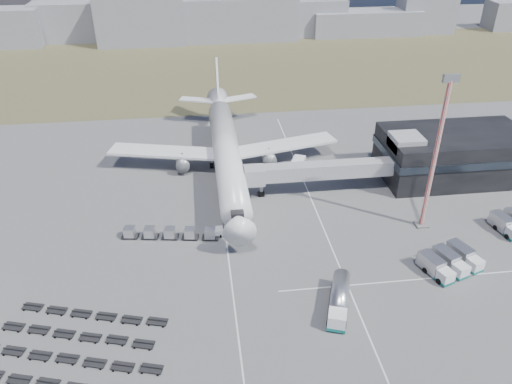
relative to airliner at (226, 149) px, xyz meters
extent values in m
plane|color=#565659|center=(0.00, -32.38, -5.29)|extent=(420.00, 420.00, 0.00)
cube|color=brown|center=(0.00, 77.62, -5.29)|extent=(420.00, 90.00, 0.01)
cube|color=silver|center=(-2.00, -27.38, -5.29)|extent=(0.25, 110.00, 0.01)
cube|color=silver|center=(16.00, -27.38, -5.29)|extent=(0.25, 110.00, 0.01)
cube|color=silver|center=(25.00, -40.38, -5.29)|extent=(40.00, 0.25, 0.01)
cube|color=black|center=(48.00, -8.38, -0.29)|extent=(30.00, 16.00, 10.00)
cube|color=#262D38|center=(48.00, -8.38, 0.91)|extent=(30.40, 16.40, 1.60)
cube|color=#939399|center=(36.00, -10.38, 4.21)|extent=(6.00, 6.00, 3.00)
cube|color=#939399|center=(18.10, -11.88, -0.19)|extent=(29.80, 3.00, 3.00)
cube|color=#939399|center=(4.70, -12.38, -0.19)|extent=(4.00, 3.60, 3.40)
cylinder|color=slate|center=(6.20, -11.88, -2.74)|extent=(0.70, 0.70, 5.10)
cylinder|color=black|center=(6.20, -11.88, -4.84)|extent=(1.40, 0.90, 1.40)
cylinder|color=white|center=(0.00, -2.38, 0.01)|extent=(5.60, 48.00, 5.60)
cone|color=white|center=(0.00, -28.88, 0.01)|extent=(5.60, 5.00, 5.60)
cone|color=white|center=(0.00, 25.62, 0.81)|extent=(5.60, 8.00, 5.60)
cube|color=black|center=(0.00, -26.88, 0.81)|extent=(2.20, 2.00, 0.80)
cube|color=white|center=(-13.00, 2.62, -1.19)|extent=(25.59, 11.38, 0.50)
cube|color=white|center=(13.00, 2.62, -1.19)|extent=(25.59, 11.38, 0.50)
cylinder|color=slate|center=(-9.50, 0.62, -2.89)|extent=(3.00, 5.00, 3.00)
cylinder|color=slate|center=(9.50, 0.62, -2.89)|extent=(3.00, 5.00, 3.00)
cube|color=white|center=(-5.50, 27.62, 1.21)|extent=(9.49, 5.63, 0.35)
cube|color=white|center=(5.50, 27.62, 1.21)|extent=(9.49, 5.63, 0.35)
cube|color=white|center=(0.00, 28.62, 6.51)|extent=(0.50, 9.06, 11.45)
cylinder|color=slate|center=(0.00, -23.38, -4.04)|extent=(0.50, 0.50, 2.50)
cylinder|color=slate|center=(-3.20, 1.62, -4.04)|extent=(0.60, 0.60, 2.50)
cylinder|color=slate|center=(3.20, 1.62, -4.04)|extent=(0.60, 0.60, 2.50)
cylinder|color=black|center=(0.00, -23.38, -4.79)|extent=(0.50, 1.20, 1.20)
cube|color=gray|center=(-78.28, 115.94, 2.04)|extent=(26.22, 12.00, 14.66)
cube|color=gray|center=(-49.72, 121.97, 2.40)|extent=(40.50, 12.00, 15.39)
cube|color=gray|center=(-25.82, 112.08, 4.64)|extent=(34.38, 12.00, 19.86)
cube|color=gray|center=(13.13, 114.04, 3.18)|extent=(49.56, 12.00, 16.94)
cube|color=gray|center=(38.35, 119.07, 2.13)|extent=(42.94, 12.00, 14.85)
cube|color=gray|center=(68.89, 116.13, -0.18)|extent=(46.75, 12.00, 10.22)
cube|color=gray|center=(96.15, 118.18, 4.97)|extent=(23.68, 12.00, 20.53)
cube|color=gray|center=(135.03, 119.60, 0.82)|extent=(16.47, 12.00, 12.23)
cube|color=white|center=(11.93, -48.72, -3.77)|extent=(3.23, 3.23, 2.42)
cube|color=#12655F|center=(11.93, -48.72, -4.71)|extent=(3.36, 3.36, 0.53)
cylinder|color=silver|center=(13.66, -43.86, -3.29)|extent=(5.12, 8.32, 2.63)
cube|color=slate|center=(13.66, -43.86, -4.50)|extent=(5.02, 8.28, 0.37)
cylinder|color=black|center=(13.13, -45.35, -4.77)|extent=(2.97, 2.01, 1.16)
cube|color=white|center=(-4.00, -24.38, -4.58)|extent=(3.15, 1.79, 1.43)
cube|color=white|center=(15.22, -3.48, -3.64)|extent=(4.70, 6.66, 2.89)
cube|color=#12655F|center=(15.22, -3.48, -4.83)|extent=(4.84, 6.79, 0.46)
cube|color=white|center=(31.33, -41.59, -4.07)|extent=(2.73, 2.67, 2.07)
cube|color=#12655F|center=(31.33, -41.59, -4.87)|extent=(2.85, 2.79, 0.42)
cube|color=silver|center=(30.23, -38.49, -3.70)|extent=(3.58, 4.83, 2.44)
cube|color=white|center=(34.34, -40.51, -4.07)|extent=(2.73, 2.67, 2.07)
cube|color=#12655F|center=(34.34, -40.51, -4.87)|extent=(2.85, 2.79, 0.42)
cube|color=silver|center=(33.23, -37.42, -3.70)|extent=(3.58, 4.83, 2.44)
cube|color=white|center=(37.35, -39.44, -4.07)|extent=(2.73, 2.67, 2.07)
cube|color=#12655F|center=(37.35, -39.44, -4.87)|extent=(2.85, 2.79, 0.42)
cube|color=silver|center=(36.24, -36.34, -3.70)|extent=(3.58, 4.83, 2.44)
cube|color=#12655F|center=(48.57, -31.92, -4.88)|extent=(2.56, 2.49, 0.42)
cube|color=silver|center=(48.00, -28.73, -3.72)|extent=(2.94, 4.58, 2.40)
cube|color=black|center=(-18.94, -23.14, -4.96)|extent=(3.15, 2.21, 0.20)
cube|color=silver|center=(-18.94, -23.14, -4.00)|extent=(2.04, 2.04, 1.68)
cube|color=black|center=(-15.40, -23.69, -4.96)|extent=(3.15, 2.21, 0.20)
cube|color=silver|center=(-15.40, -23.69, -4.00)|extent=(2.04, 2.04, 1.68)
cube|color=black|center=(-11.86, -24.23, -4.96)|extent=(3.15, 2.21, 0.20)
cube|color=silver|center=(-11.86, -24.23, -4.00)|extent=(2.04, 2.04, 1.68)
cube|color=black|center=(-8.32, -24.78, -4.96)|extent=(3.15, 2.21, 0.20)
cube|color=silver|center=(-8.32, -24.78, -4.00)|extent=(2.04, 2.04, 1.68)
cube|color=black|center=(-4.78, -25.33, -4.96)|extent=(3.15, 2.21, 0.20)
cube|color=silver|center=(-4.78, -25.33, -4.00)|extent=(2.04, 2.04, 1.68)
cube|color=black|center=(-26.32, -53.65, -4.95)|extent=(26.20, 8.83, 0.69)
cube|color=black|center=(-25.21, -49.78, -4.95)|extent=(26.20, 8.83, 0.69)
cube|color=black|center=(-24.09, -45.91, -4.95)|extent=(22.51, 7.76, 0.69)
cube|color=black|center=(-22.97, -42.04, -4.95)|extent=(22.51, 7.76, 0.69)
cylinder|color=red|center=(34.13, -25.99, 8.52)|extent=(0.77, 0.77, 27.62)
cube|color=slate|center=(34.13, -25.99, 22.65)|extent=(2.66, 0.68, 1.33)
cube|color=#565659|center=(34.13, -25.99, -5.13)|extent=(2.21, 2.21, 0.33)
camera|label=1|loc=(-5.66, -97.63, 47.37)|focal=35.00mm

